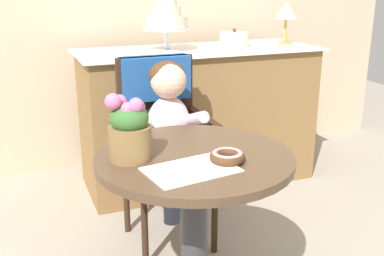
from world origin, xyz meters
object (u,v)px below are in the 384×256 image
tiered_cake_stand (166,19)px  seated_child (171,122)px  wicker_chair (161,121)px  table_lamp (286,12)px  flower_vase (129,129)px  donut_front (227,156)px  round_layer_cake (234,39)px  cafe_table (194,207)px

tiered_cake_stand → seated_child: bearing=-107.3°
wicker_chair → table_lamp: 1.32m
flower_vase → table_lamp: (1.40, 1.25, 0.29)m
donut_front → wicker_chair: bearing=88.5°
round_layer_cake → tiered_cake_stand: bearing=-177.5°
cafe_table → donut_front: donut_front is taller
wicker_chair → tiered_cake_stand: tiered_cake_stand is taller
seated_child → flower_vase: size_ratio=3.00×
tiered_cake_stand → round_layer_cake: 0.50m
cafe_table → wicker_chair: (0.10, 0.70, 0.13)m
donut_front → flower_vase: bearing=153.5°
cafe_table → table_lamp: 1.85m
seated_child → table_lamp: size_ratio=2.55×
cafe_table → seated_child: 0.58m
seated_child → donut_front: 0.66m
seated_child → flower_vase: 0.62m
donut_front → tiered_cake_stand: 1.47m
flower_vase → tiered_cake_stand: 1.40m
cafe_table → flower_vase: size_ratio=2.97×
wicker_chair → round_layer_cake: size_ratio=4.97×
tiered_cake_stand → table_lamp: size_ratio=1.13×
donut_front → tiered_cake_stand: size_ratio=0.38×
tiered_cake_stand → donut_front: bearing=-100.3°
seated_child → table_lamp: (1.08, 0.74, 0.44)m
wicker_chair → seated_child: (0.00, -0.16, 0.04)m
tiered_cake_stand → table_lamp: (0.85, -0.01, 0.02)m
seated_child → round_layer_cake: size_ratio=3.79×
cafe_table → tiered_cake_stand: size_ratio=2.23×
donut_front → seated_child: bearing=88.2°
cafe_table → tiered_cake_stand: 1.46m
cafe_table → donut_front: 0.27m
wicker_chair → round_layer_cake: (0.71, 0.62, 0.31)m
donut_front → round_layer_cake: size_ratio=0.64×
seated_child → tiered_cake_stand: bearing=72.7°
seated_child → donut_front: (-0.02, -0.65, 0.06)m
flower_vase → wicker_chair: bearing=63.9°
wicker_chair → flower_vase: size_ratio=3.94×
cafe_table → flower_vase: 0.40m
wicker_chair → donut_front: wicker_chair is taller
flower_vase → round_layer_cake: round_layer_cake is taller
cafe_table → wicker_chair: bearing=82.0°
cafe_table → flower_vase: flower_vase is taller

